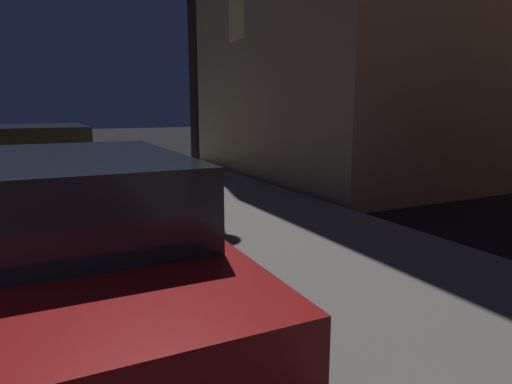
# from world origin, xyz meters

# --- Properties ---
(car_red) EXTENTS (2.19, 4.61, 1.43)m
(car_red) POSITION_xyz_m (2.85, 3.55, 0.72)
(car_red) COLOR maroon
(car_red) RESTS_ON ground
(car_yellow_cab) EXTENTS (2.05, 4.31, 1.43)m
(car_yellow_cab) POSITION_xyz_m (2.85, 9.64, 0.72)
(car_yellow_cab) COLOR gold
(car_yellow_cab) RESTS_ON ground
(street_lamp) EXTENTS (0.44, 0.44, 4.92)m
(street_lamp) POSITION_xyz_m (5.40, 7.82, 3.45)
(street_lamp) COLOR black
(street_lamp) RESTS_ON sidewalk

